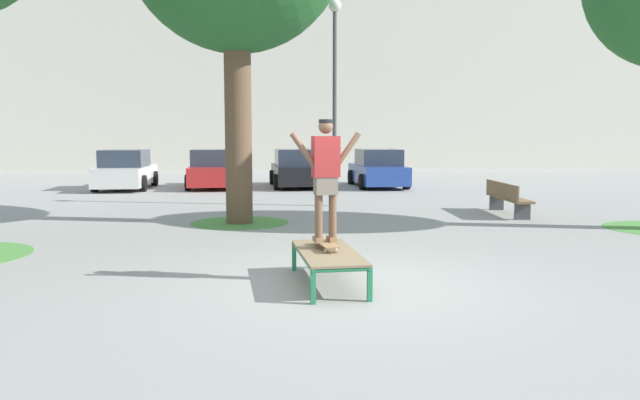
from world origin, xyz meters
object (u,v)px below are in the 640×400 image
(park_bench, at_px, (507,197))
(light_post, at_px, (335,72))
(car_white, at_px, (126,171))
(car_black, at_px, (296,170))
(skate_box, at_px, (328,255))
(skateboard, at_px, (326,243))
(car_red, at_px, (213,170))
(skater, at_px, (326,172))
(car_blue, at_px, (378,169))

(park_bench, height_order, light_post, light_post)
(car_white, xyz_separation_m, car_black, (6.53, 0.43, 0.00))
(skate_box, distance_m, car_black, 15.87)
(light_post, bearing_deg, skateboard, -96.30)
(car_white, relative_size, park_bench, 1.76)
(car_white, distance_m, car_black, 6.54)
(park_bench, relative_size, light_post, 0.41)
(car_white, bearing_deg, light_post, -40.00)
(skateboard, xyz_separation_m, light_post, (1.00, 9.02, 3.29))
(car_red, relative_size, park_bench, 1.78)
(car_white, bearing_deg, skater, -67.14)
(car_black, bearing_deg, skater, -90.36)
(skateboard, height_order, car_black, car_black)
(skateboard, height_order, light_post, light_post)
(car_red, bearing_deg, car_blue, -0.92)
(car_white, bearing_deg, park_bench, -35.94)
(park_bench, bearing_deg, car_white, 144.06)
(skater, bearing_deg, car_white, 112.86)
(skater, xyz_separation_m, car_red, (-3.17, 15.60, -0.84))
(car_black, height_order, car_blue, same)
(skate_box, xyz_separation_m, car_black, (0.08, 15.86, 0.28))
(light_post, bearing_deg, car_red, 122.30)
(skateboard, relative_size, skater, 0.49)
(skater, height_order, car_white, skater)
(car_blue, bearing_deg, park_bench, -77.81)
(skate_box, xyz_separation_m, car_white, (-6.45, 15.43, 0.28))
(car_black, xyz_separation_m, car_blue, (3.26, -0.18, 0.00))
(car_black, relative_size, light_post, 0.74)
(car_blue, bearing_deg, skater, -102.23)
(car_black, distance_m, light_post, 7.42)
(skater, xyz_separation_m, car_white, (-6.43, 15.25, -0.84))
(car_red, xyz_separation_m, car_black, (3.26, 0.08, 0.00))
(park_bench, bearing_deg, car_red, 133.65)
(car_red, distance_m, car_blue, 6.53)
(skater, distance_m, car_blue, 15.88)
(car_blue, bearing_deg, skateboard, -102.23)
(car_white, xyz_separation_m, light_post, (7.42, -6.23, 3.13))
(car_black, height_order, park_bench, car_black)
(skater, bearing_deg, car_black, 89.64)
(skate_box, relative_size, car_red, 0.46)
(car_white, bearing_deg, car_red, 6.16)
(car_white, distance_m, car_red, 3.28)
(skateboard, bearing_deg, car_red, 101.47)
(car_white, height_order, park_bench, car_white)
(light_post, bearing_deg, car_white, 140.00)
(skate_box, bearing_deg, car_red, 101.40)
(skateboard, distance_m, light_post, 9.65)
(skater, distance_m, car_black, 15.70)
(skate_box, relative_size, skater, 1.16)
(car_white, height_order, car_black, same)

